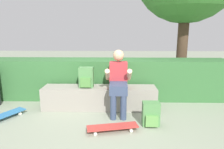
{
  "coord_description": "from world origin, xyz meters",
  "views": [
    {
      "loc": [
        0.34,
        -3.42,
        1.55
      ],
      "look_at": [
        0.25,
        0.55,
        0.68
      ],
      "focal_mm": 32.33,
      "sensor_mm": 36.0,
      "label": 1
    }
  ],
  "objects_px": {
    "skateboard_beside_bench": "(3,116)",
    "backpack_on_bench": "(86,78)",
    "bench_main": "(100,98)",
    "skateboard_near_person": "(113,127)",
    "person_skater": "(118,80)",
    "backpack_on_ground": "(151,114)"
  },
  "relations": [
    {
      "from": "skateboard_beside_bench",
      "to": "backpack_on_ground",
      "type": "distance_m",
      "value": 2.58
    },
    {
      "from": "bench_main",
      "to": "person_skater",
      "type": "relative_size",
      "value": 1.89
    },
    {
      "from": "skateboard_near_person",
      "to": "skateboard_beside_bench",
      "type": "bearing_deg",
      "value": 169.28
    },
    {
      "from": "skateboard_near_person",
      "to": "backpack_on_ground",
      "type": "relative_size",
      "value": 2.06
    },
    {
      "from": "backpack_on_bench",
      "to": "backpack_on_ground",
      "type": "height_order",
      "value": "backpack_on_bench"
    },
    {
      "from": "skateboard_beside_bench",
      "to": "backpack_on_ground",
      "type": "relative_size",
      "value": 1.98
    },
    {
      "from": "backpack_on_ground",
      "to": "person_skater",
      "type": "bearing_deg",
      "value": 135.41
    },
    {
      "from": "skateboard_near_person",
      "to": "backpack_on_ground",
      "type": "bearing_deg",
      "value": 19.87
    },
    {
      "from": "bench_main",
      "to": "backpack_on_bench",
      "type": "bearing_deg",
      "value": -177.9
    },
    {
      "from": "skateboard_beside_bench",
      "to": "backpack_on_bench",
      "type": "height_order",
      "value": "backpack_on_bench"
    },
    {
      "from": "skateboard_near_person",
      "to": "backpack_on_ground",
      "type": "distance_m",
      "value": 0.68
    },
    {
      "from": "bench_main",
      "to": "skateboard_near_person",
      "type": "height_order",
      "value": "bench_main"
    },
    {
      "from": "person_skater",
      "to": "skateboard_near_person",
      "type": "height_order",
      "value": "person_skater"
    },
    {
      "from": "skateboard_near_person",
      "to": "skateboard_beside_bench",
      "type": "xyz_separation_m",
      "value": [
        -1.95,
        0.37,
        0.0
      ]
    },
    {
      "from": "backpack_on_ground",
      "to": "backpack_on_bench",
      "type": "bearing_deg",
      "value": 147.91
    },
    {
      "from": "bench_main",
      "to": "skateboard_beside_bench",
      "type": "xyz_separation_m",
      "value": [
        -1.66,
        -0.6,
        -0.15
      ]
    },
    {
      "from": "bench_main",
      "to": "skateboard_beside_bench",
      "type": "bearing_deg",
      "value": -160.07
    },
    {
      "from": "bench_main",
      "to": "backpack_on_ground",
      "type": "height_order",
      "value": "bench_main"
    },
    {
      "from": "person_skater",
      "to": "skateboard_beside_bench",
      "type": "bearing_deg",
      "value": -169.19
    },
    {
      "from": "skateboard_near_person",
      "to": "backpack_on_ground",
      "type": "height_order",
      "value": "backpack_on_ground"
    },
    {
      "from": "bench_main",
      "to": "skateboard_near_person",
      "type": "relative_size",
      "value": 2.74
    },
    {
      "from": "skateboard_beside_bench",
      "to": "skateboard_near_person",
      "type": "bearing_deg",
      "value": -10.72
    }
  ]
}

